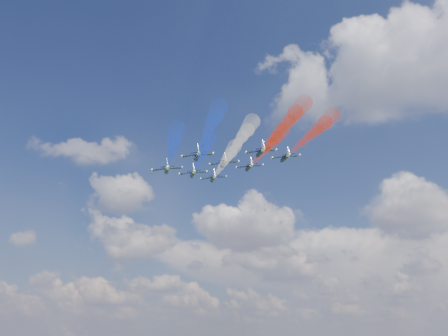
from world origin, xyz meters
The scene contains 16 objects.
jet_lead centered at (-34.29, 20.15, 168.12)m, with size 9.80×12.24×3.27m, color black, non-canonical shape.
trail_lead centered at (-17.71, 1.58, 165.67)m, with size 4.08×39.21×4.08m, color white, non-canonical shape.
jet_inner_left centered at (-33.99, 7.33, 166.35)m, with size 9.80×12.24×3.27m, color black, non-canonical shape.
trail_inner_left centered at (-17.40, -11.24, 163.90)m, with size 4.08×39.21×4.08m, color blue, non-canonical shape.
jet_inner_right centered at (-18.88, 19.44, 169.37)m, with size 9.80×12.24×3.27m, color black, non-canonical shape.
trail_inner_right centered at (-2.30, 0.88, 166.93)m, with size 4.08×39.21×4.08m, color red, non-canonical shape.
jet_outer_left centered at (-32.87, -7.91, 163.22)m, with size 9.80×12.24×3.27m, color black, non-canonical shape.
trail_outer_left centered at (-16.28, -26.47, 160.78)m, with size 4.08×39.21×4.08m, color blue, non-canonical shape.
jet_center_third centered at (-19.25, 3.76, 166.03)m, with size 9.80×12.24×3.27m, color black, non-canonical shape.
trail_center_third centered at (-2.66, -14.80, 163.58)m, with size 4.08×39.21×4.08m, color white, non-canonical shape.
jet_outer_right centered at (-4.13, 17.60, 169.42)m, with size 9.80×12.24×3.27m, color black, non-canonical shape.
trail_outer_right centered at (12.45, -0.96, 166.98)m, with size 4.08×39.21×4.08m, color red, non-canonical shape.
jet_rear_left centered at (-19.20, -10.76, 164.18)m, with size 9.80×12.24×3.27m, color black, non-canonical shape.
trail_rear_left centered at (-2.61, -29.32, 161.73)m, with size 4.08×39.21×4.08m, color blue, non-canonical shape.
jet_rear_right centered at (-4.97, 2.33, 166.68)m, with size 9.80×12.24×3.27m, color black, non-canonical shape.
trail_rear_right centered at (11.61, -16.24, 164.23)m, with size 4.08×39.21×4.08m, color red, non-canonical shape.
Camera 1 is at (67.41, -130.62, 110.30)m, focal length 42.54 mm.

